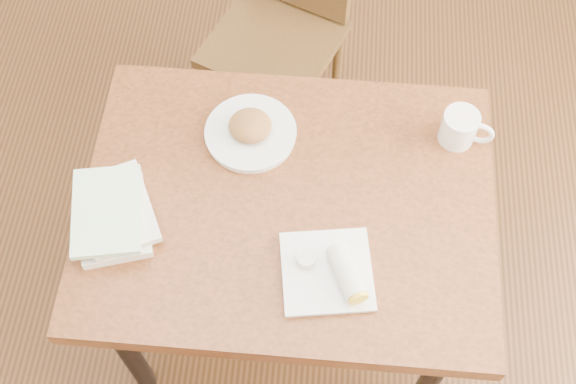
# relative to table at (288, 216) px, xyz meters

# --- Properties ---
(ground) EXTENTS (4.00, 5.00, 0.01)m
(ground) POSITION_rel_table_xyz_m (0.00, 0.00, -0.67)
(ground) COLOR #472814
(ground) RESTS_ON ground
(table) EXTENTS (1.10, 0.84, 0.75)m
(table) POSITION_rel_table_xyz_m (0.00, 0.00, 0.00)
(table) COLOR brown
(table) RESTS_ON ground
(chair_far) EXTENTS (0.55, 0.55, 0.95)m
(chair_far) POSITION_rel_table_xyz_m (-0.09, 0.85, -0.11)
(chair_far) COLOR #493214
(chair_far) RESTS_ON ground
(plate_scone) EXTENTS (0.26, 0.26, 0.08)m
(plate_scone) POSITION_rel_table_xyz_m (-0.12, 0.20, 0.11)
(plate_scone) COLOR white
(plate_scone) RESTS_ON table
(coffee_mug) EXTENTS (0.15, 0.10, 0.10)m
(coffee_mug) POSITION_rel_table_xyz_m (0.46, 0.24, 0.14)
(coffee_mug) COLOR white
(coffee_mug) RESTS_ON table
(plate_burrito) EXTENTS (0.26, 0.26, 0.08)m
(plate_burrito) POSITION_rel_table_xyz_m (0.13, -0.20, 0.11)
(plate_burrito) COLOR white
(plate_burrito) RESTS_ON table
(book_stack) EXTENTS (0.27, 0.31, 0.07)m
(book_stack) POSITION_rel_table_xyz_m (-0.45, -0.09, 0.12)
(book_stack) COLOR white
(book_stack) RESTS_ON table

